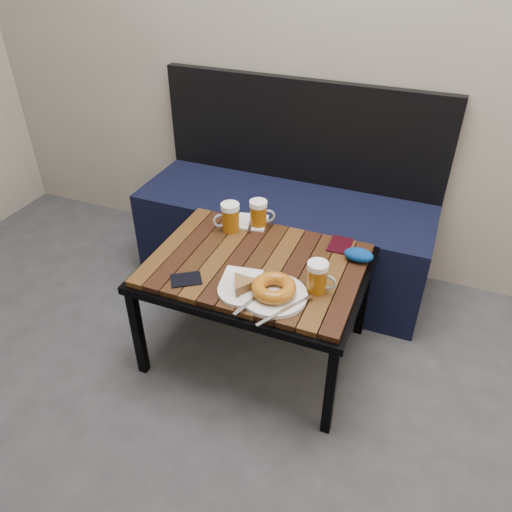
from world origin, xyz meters
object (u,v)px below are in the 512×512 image
at_px(plate_pie, 243,287).
at_px(bench, 285,229).
at_px(knit_pouch, 359,255).
at_px(passport_navy, 186,279).
at_px(beer_mug_centre, 259,214).
at_px(plate_bagel, 274,291).
at_px(passport_burgundy, 340,245).
at_px(beer_mug_right, 318,277).
at_px(beer_mug_left, 230,217).
at_px(cafe_table, 256,271).

bearing_deg(plate_pie, bench, 97.54).
bearing_deg(knit_pouch, bench, 136.24).
bearing_deg(passport_navy, beer_mug_centre, 132.60).
distance_m(plate_pie, plate_bagel, 0.11).
bearing_deg(knit_pouch, beer_mug_centre, 168.48).
relative_size(plate_pie, passport_burgundy, 1.51).
relative_size(bench, beer_mug_right, 11.78).
bearing_deg(beer_mug_left, beer_mug_right, 116.69).
bearing_deg(cafe_table, plate_pie, -82.37).
xyz_separation_m(plate_pie, knit_pouch, (0.34, 0.34, 0.00)).
xyz_separation_m(bench, beer_mug_right, (0.34, -0.66, 0.26)).
bearing_deg(knit_pouch, passport_burgundy, 140.38).
bearing_deg(plate_pie, knit_pouch, 45.44).
bearing_deg(cafe_table, passport_burgundy, 40.36).
bearing_deg(plate_bagel, plate_pie, -173.76).
bearing_deg(beer_mug_centre, beer_mug_right, -66.12).
height_order(bench, beer_mug_centre, bench).
bearing_deg(beer_mug_left, beer_mug_centre, -176.91).
bearing_deg(knit_pouch, cafe_table, -156.33).
bearing_deg(passport_burgundy, plate_bagel, -109.50).
xyz_separation_m(beer_mug_right, plate_pie, (-0.24, -0.10, -0.04)).
relative_size(passport_navy, passport_burgundy, 0.92).
height_order(beer_mug_left, plate_bagel, beer_mug_left).
bearing_deg(beer_mug_left, passport_burgundy, 153.26).
xyz_separation_m(plate_bagel, passport_navy, (-0.33, -0.03, -0.02)).
distance_m(passport_burgundy, knit_pouch, 0.12).
relative_size(beer_mug_centre, plate_bagel, 0.40).
bearing_deg(beer_mug_left, passport_navy, 54.94).
bearing_deg(passport_burgundy, knit_pouch, -40.25).
xyz_separation_m(beer_mug_centre, plate_bagel, (0.22, -0.42, -0.03)).
xyz_separation_m(plate_pie, passport_navy, (-0.22, -0.02, -0.02)).
distance_m(beer_mug_left, passport_burgundy, 0.47).
xyz_separation_m(plate_bagel, passport_burgundy, (0.14, 0.40, -0.02)).
bearing_deg(passport_burgundy, beer_mug_left, -173.56).
relative_size(beer_mug_left, passport_burgundy, 1.03).
distance_m(cafe_table, plate_bagel, 0.23).
distance_m(beer_mug_left, plate_bagel, 0.47).
bearing_deg(beer_mug_centre, plate_pie, -98.40).
relative_size(bench, plate_bagel, 4.73).
distance_m(cafe_table, passport_burgundy, 0.36).
distance_m(cafe_table, beer_mug_centre, 0.28).
relative_size(cafe_table, beer_mug_right, 7.07).
height_order(beer_mug_left, plate_pie, beer_mug_left).
distance_m(passport_navy, knit_pouch, 0.66).
height_order(plate_pie, passport_burgundy, plate_pie).
distance_m(beer_mug_left, beer_mug_centre, 0.12).
xyz_separation_m(beer_mug_right, passport_navy, (-0.46, -0.12, -0.06)).
distance_m(cafe_table, plate_pie, 0.20).
bearing_deg(plate_pie, passport_navy, -175.79).
height_order(cafe_table, beer_mug_right, beer_mug_right).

